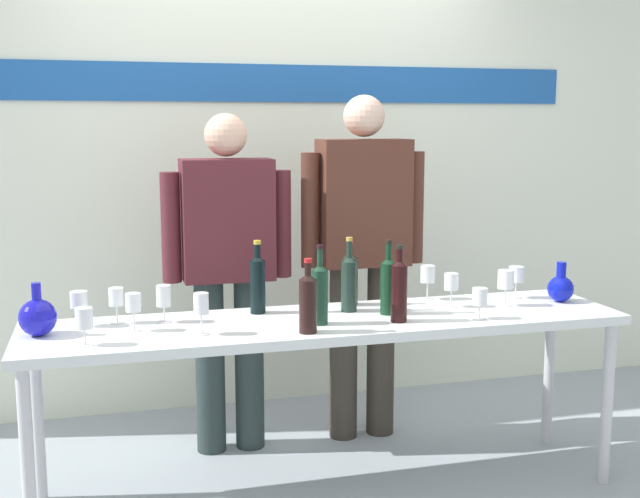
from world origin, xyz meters
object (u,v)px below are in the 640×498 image
Objects in this scene: decanter_blue_left at (38,317)px; wine_glass_left_4 at (116,298)px; wine_glass_right_0 at (480,297)px; wine_glass_right_4 at (506,280)px; wine_glass_left_1 at (164,297)px; wine_bottle_4 at (349,281)px; wine_glass_left_0 at (79,300)px; display_table at (329,333)px; wine_glass_left_2 at (201,305)px; wine_bottle_1 at (350,277)px; wine_bottle_6 at (320,292)px; wine_glass_left_3 at (133,303)px; wine_bottle_5 at (399,288)px; wine_glass_right_1 at (428,275)px; decanter_blue_right at (561,287)px; wine_bottle_2 at (388,283)px; wine_glass_left_5 at (84,319)px; wine_glass_right_2 at (516,275)px; wine_glass_right_3 at (451,283)px; presenter_left at (228,262)px; wine_bottle_3 at (258,282)px; presenter_right at (363,244)px; wine_bottle_0 at (308,301)px.

decanter_blue_left reaches higher than wine_glass_left_4.
wine_glass_right_0 is 0.81× the size of wine_glass_right_4.
wine_glass_right_4 is (1.68, -0.13, 0.01)m from wine_glass_left_4.
wine_glass_left_4 is at bearing 169.53° from wine_glass_left_1.
wine_bottle_4 is 0.71m from wine_glass_right_4.
wine_glass_left_0 is at bearing 178.44° from wine_bottle_4.
display_table is 0.65m from wine_glass_right_0.
decanter_blue_left is 0.63m from wine_glass_left_2.
wine_bottle_6 is (-0.22, -0.30, 0.01)m from wine_bottle_1.
wine_bottle_4 is at bearing 6.33° from wine_glass_left_3.
wine_bottle_4 is at bearing 121.93° from wine_bottle_5.
wine_glass_left_4 is 0.92× the size of wine_glass_right_1.
wine_bottle_4 is (-0.99, 0.08, 0.07)m from decanter_blue_right.
wine_glass_right_4 is at bearing -3.70° from wine_glass_left_0.
wine_glass_left_5 is at bearing -172.23° from wine_bottle_2.
wine_glass_right_1 is (0.38, 0.01, -0.01)m from wine_bottle_1.
wine_glass_right_4 is (1.37, 0.13, -0.00)m from wine_glass_left_2.
wine_glass_left_2 is 1.15m from wine_glass_right_0.
wine_glass_right_4 is (0.56, 0.14, -0.02)m from wine_bottle_5.
wine_glass_left_5 is 0.94× the size of wine_glass_right_2.
wine_bottle_4 is at bearing 18.48° from wine_glass_left_2.
wine_glass_right_1 is at bearing 14.42° from wine_glass_left_5.
wine_glass_left_4 is at bearing 175.51° from wine_glass_right_4.
decanter_blue_right is 0.97m from wine_bottle_1.
wine_glass_left_0 is 0.15m from wine_glass_left_4.
wine_bottle_4 is (0.12, 0.11, 0.20)m from display_table.
wine_glass_right_3 is (0.32, 0.05, -0.02)m from wine_bottle_2.
wine_bottle_5 is at bearing -58.07° from wine_bottle_4.
wine_glass_right_2 reaches higher than wine_glass_left_0.
wine_glass_left_2 is at bearing -161.52° from wine_bottle_4.
wine_bottle_6 reaches higher than wine_glass_right_4.
wine_bottle_1 is 0.38m from wine_glass_right_1.
wine_glass_left_4 is (-0.19, 0.03, -0.00)m from wine_glass_left_1.
wine_glass_right_3 is at bearing -29.08° from presenter_left.
wine_bottle_4 is (0.45, -0.47, -0.03)m from presenter_left.
wine_glass_right_3 reaches higher than display_table.
wine_bottle_3 is 0.61m from wine_bottle_5.
wine_glass_right_1 is (0.54, 0.24, 0.18)m from display_table.
presenter_left reaches higher than wine_bottle_5.
wine_glass_left_0 is at bearing 174.41° from wine_bottle_2.
wine_glass_left_3 is at bearing -162.11° from wine_bottle_3.
wine_bottle_6 is (-0.40, -0.65, -0.09)m from presenter_right.
wine_glass_right_3 is (0.32, 0.19, -0.03)m from wine_bottle_5.
wine_bottle_2 is (0.41, 0.21, 0.01)m from wine_bottle_0.
display_table is 0.35m from wine_bottle_5.
wine_bottle_0 is 0.46m from wine_bottle_2.
wine_glass_left_0 is at bearing -174.60° from wine_glass_left_4.
presenter_left is at bearing 134.28° from wine_bottle_4.
wine_bottle_4 is at bearing -10.04° from wine_bottle_3.
wine_glass_left_5 is at bearing -138.46° from wine_glass_left_3.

